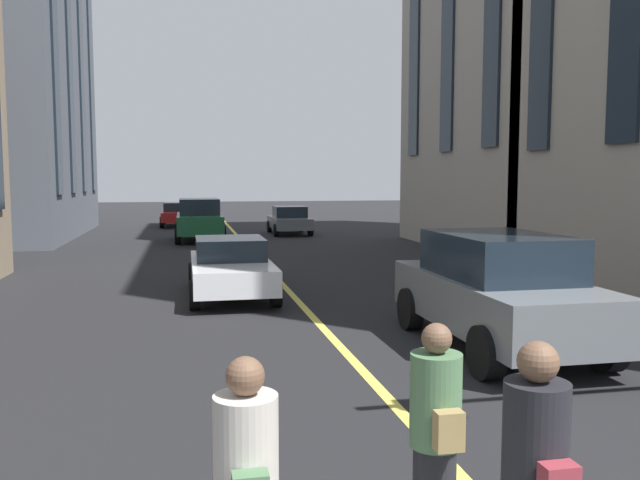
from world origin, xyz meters
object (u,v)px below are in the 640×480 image
(pedestrian_far, at_px, (435,438))
(car_grey_near, at_px, (497,289))
(car_white_oncoming, at_px, (231,267))
(car_grey_parked_b, at_px, (289,220))
(car_green_trailing, at_px, (199,219))
(car_red_mid, at_px, (178,214))

(pedestrian_far, bearing_deg, car_grey_near, -30.80)
(car_white_oncoming, xyz_separation_m, car_grey_parked_b, (16.90, -4.07, -0.00))
(car_green_trailing, height_order, car_red_mid, car_green_trailing)
(car_white_oncoming, height_order, pedestrian_far, pedestrian_far)
(car_green_trailing, height_order, pedestrian_far, car_green_trailing)
(car_white_oncoming, xyz_separation_m, car_red_mid, (23.79, 1.46, 0.00))
(car_red_mid, height_order, car_grey_near, car_grey_near)
(car_green_trailing, xyz_separation_m, car_red_mid, (9.49, 1.05, -0.27))
(car_grey_parked_b, height_order, car_grey_near, car_grey_near)
(car_white_oncoming, distance_m, car_grey_parked_b, 17.38)
(car_white_oncoming, distance_m, car_grey_near, 6.90)
(car_green_trailing, height_order, car_white_oncoming, car_green_trailing)
(pedestrian_far, bearing_deg, car_green_trailing, 2.61)
(car_green_trailing, xyz_separation_m, car_grey_near, (-19.96, -4.35, 0.00))
(car_grey_parked_b, distance_m, pedestrian_far, 28.12)
(car_green_trailing, relative_size, car_grey_parked_b, 1.21)
(car_green_trailing, distance_m, car_white_oncoming, 14.31)
(car_green_trailing, distance_m, car_grey_parked_b, 5.18)
(car_red_mid, height_order, pedestrian_far, pedestrian_far)
(car_red_mid, bearing_deg, pedestrian_far, -176.38)
(car_white_oncoming, height_order, car_grey_near, car_grey_near)
(pedestrian_far, bearing_deg, car_grey_parked_b, -6.79)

